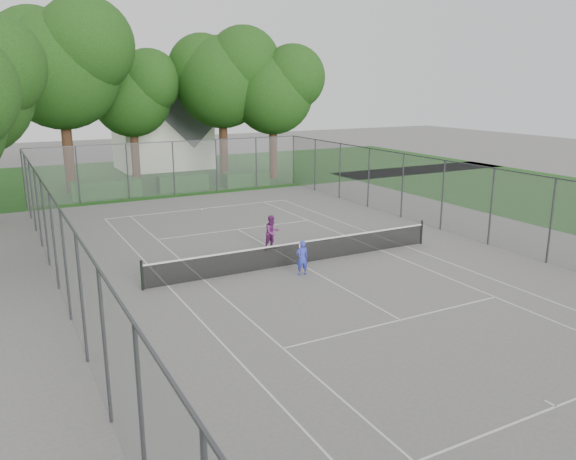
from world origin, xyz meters
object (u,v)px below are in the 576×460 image
house (162,124)px  woman_player (272,232)px  girl_player (302,258)px  tennis_net (300,252)px

house → woman_player: (-2.90, -27.08, -3.00)m
girl_player → woman_player: woman_player is taller
house → woman_player: size_ratio=6.08×
tennis_net → house: 29.83m
tennis_net → woman_player: (-0.03, 2.43, 0.26)m
tennis_net → girl_player: girl_player is taller
tennis_net → house: bearing=84.4°
tennis_net → woman_player: 2.44m
girl_player → woman_player: bearing=-92.2°
tennis_net → house: size_ratio=1.37×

